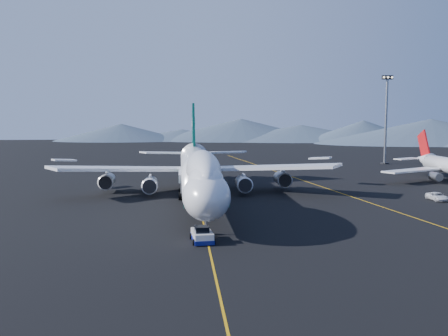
{
  "coord_description": "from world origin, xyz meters",
  "views": [
    {
      "loc": [
        -3.51,
        -93.56,
        16.37
      ],
      "look_at": [
        5.18,
        3.73,
        6.0
      ],
      "focal_mm": 40.0,
      "sensor_mm": 36.0,
      "label": 1
    }
  ],
  "objects": [
    {
      "name": "ground",
      "position": [
        0.0,
        0.0,
        0.0
      ],
      "size": [
        500.0,
        500.0,
        0.0
      ],
      "primitive_type": "plane",
      "color": "black",
      "rests_on": "ground"
    },
    {
      "name": "taxiway_line_main",
      "position": [
        0.0,
        0.0,
        0.01
      ],
      "size": [
        0.25,
        220.0,
        0.01
      ],
      "primitive_type": "cube",
      "color": "#C98C0B",
      "rests_on": "ground"
    },
    {
      "name": "taxiway_line_side",
      "position": [
        30.0,
        10.0,
        0.01
      ],
      "size": [
        28.08,
        198.09,
        0.01
      ],
      "primitive_type": "cube",
      "rotation": [
        0.0,
        0.0,
        0.14
      ],
      "color": "#C98C0B",
      "rests_on": "ground"
    },
    {
      "name": "boeing_747",
      "position": [
        0.0,
        0.03,
        5.81
      ],
      "size": [
        59.62,
        72.43,
        19.37
      ],
      "color": "silver",
      "rests_on": "ground"
    },
    {
      "name": "pushback_tug",
      "position": [
        -0.69,
        -30.12,
        0.69
      ],
      "size": [
        3.28,
        5.25,
        2.19
      ],
      "rotation": [
        0.0,
        0.0,
        0.1
      ],
      "color": "silver",
      "rests_on": "ground"
    },
    {
      "name": "service_van",
      "position": [
        45.99,
        -2.51,
        0.75
      ],
      "size": [
        2.6,
        5.45,
        1.5
      ],
      "primitive_type": "imported",
      "rotation": [
        0.0,
        0.0,
        0.02
      ],
      "color": "silver",
      "rests_on": "ground"
    },
    {
      "name": "floodlight_mast",
      "position": [
        65.38,
        68.36,
        14.96
      ],
      "size": [
        3.65,
        2.74,
        29.52
      ],
      "rotation": [
        0.0,
        0.0,
        0.36
      ],
      "color": "black",
      "rests_on": "ground"
    }
  ]
}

